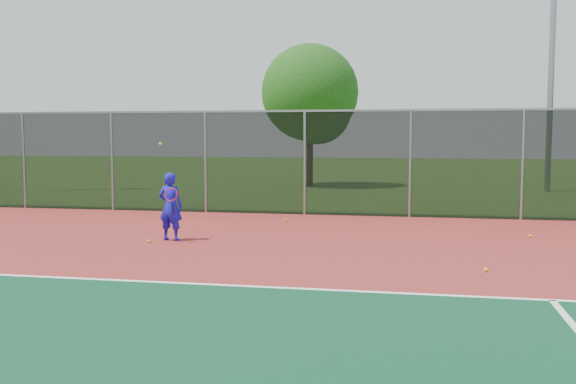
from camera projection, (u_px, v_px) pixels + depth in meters
The scene contains 10 objects.
ground at pixel (403, 369), 6.36m from camera, with size 120.00×120.00×0.00m, color #33601B.
court_apron at pixel (405, 314), 8.32m from camera, with size 30.00×20.00×0.02m, color maroon.
fence_back at pixel (410, 162), 17.96m from camera, with size 30.00×0.06×3.03m.
tennis_player at pixel (171, 206), 13.99m from camera, with size 0.59×0.62×2.15m.
practice_ball_0 at pixel (486, 270), 10.81m from camera, with size 0.07×0.07×0.07m, color yellow.
practice_ball_1 at pixel (530, 236), 14.45m from camera, with size 0.07×0.07×0.07m, color yellow.
practice_ball_2 at pixel (149, 241), 13.75m from camera, with size 0.07×0.07×0.07m, color yellow.
practice_ball_4 at pixel (286, 220), 17.18m from camera, with size 0.07×0.07×0.07m, color yellow.
floodlight_n at pixel (553, 27), 25.81m from camera, with size 0.90×0.40×11.79m.
tree_back_left at pixel (312, 97), 28.79m from camera, with size 4.38×4.38×6.43m.
Camera 1 is at (0.05, -6.29, 2.32)m, focal length 40.00 mm.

